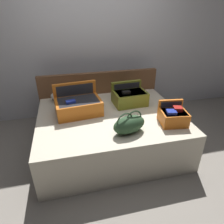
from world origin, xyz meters
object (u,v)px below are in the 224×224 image
(hard_case_medium, at_px, (129,96))
(duffel_bag, at_px, (129,124))
(hard_case_small, at_px, (173,116))
(bed, at_px, (110,132))
(pillow_near_headboard, at_px, (67,96))
(hard_case_large, at_px, (78,105))

(hard_case_medium, distance_m, duffel_bag, 0.78)
(hard_case_small, bearing_deg, hard_case_medium, 125.76)
(hard_case_small, relative_size, duffel_bag, 0.78)
(bed, distance_m, hard_case_medium, 0.60)
(pillow_near_headboard, bearing_deg, hard_case_medium, -19.10)
(hard_case_small, bearing_deg, bed, 158.81)
(hard_case_small, bearing_deg, duffel_bag, -165.61)
(hard_case_medium, distance_m, hard_case_small, 0.76)
(bed, bearing_deg, pillow_near_headboard, 132.87)
(duffel_bag, xyz_separation_m, pillow_near_headboard, (-0.66, 1.05, -0.02))
(bed, xyz_separation_m, hard_case_large, (-0.41, 0.15, 0.40))
(bed, bearing_deg, hard_case_large, 159.50)
(pillow_near_headboard, bearing_deg, duffel_bag, -57.67)
(bed, height_order, hard_case_small, hard_case_small)
(hard_case_large, bearing_deg, bed, -26.52)
(hard_case_small, bearing_deg, hard_case_large, 161.65)
(duffel_bag, bearing_deg, hard_case_small, 6.93)
(hard_case_large, xyz_separation_m, duffel_bag, (0.53, -0.62, -0.02))
(hard_case_large, xyz_separation_m, hard_case_medium, (0.77, 0.12, -0.01))
(hard_case_large, bearing_deg, hard_case_medium, 2.81)
(duffel_bag, bearing_deg, pillow_near_headboard, 122.33)
(bed, height_order, pillow_near_headboard, pillow_near_headboard)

